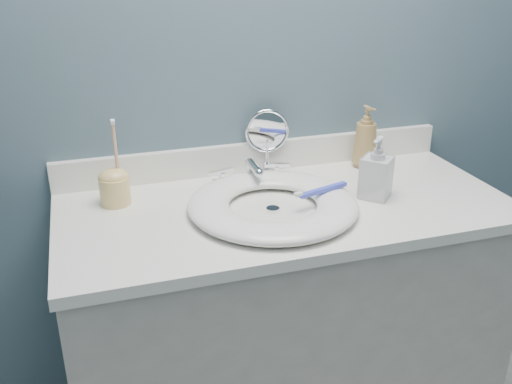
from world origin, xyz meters
name	(u,v)px	position (x,y,z in m)	size (l,w,h in m)	color
back_wall	(256,66)	(0.00, 1.25, 1.20)	(2.20, 0.02, 2.40)	#4C6273
vanity_cabinet	(283,340)	(0.00, 0.97, 0.42)	(1.20, 0.55, 0.85)	beige
countertop	(287,209)	(0.00, 0.97, 0.86)	(1.22, 0.57, 0.03)	white
backsplash	(257,156)	(0.00, 1.24, 0.93)	(1.22, 0.02, 0.09)	white
basin	(273,204)	(-0.05, 0.94, 0.90)	(0.45, 0.45, 0.04)	white
drain	(273,209)	(-0.05, 0.94, 0.88)	(0.04, 0.04, 0.01)	silver
faucet	(251,175)	(-0.05, 1.14, 0.91)	(0.25, 0.13, 0.07)	silver
makeup_mirror	(267,138)	(0.02, 1.21, 0.99)	(0.14, 0.08, 0.20)	silver
soap_bottle_amber	(366,137)	(0.33, 1.17, 0.98)	(0.07, 0.08, 0.19)	#9D7A47
soap_bottle_clear	(377,168)	(0.25, 0.95, 0.97)	(0.08, 0.08, 0.17)	silver
toothbrush_holder	(114,185)	(-0.44, 1.11, 0.93)	(0.08, 0.08, 0.24)	#ECC676
toothbrush_lying	(321,190)	(0.08, 0.94, 0.92)	(0.17, 0.06, 0.02)	blue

